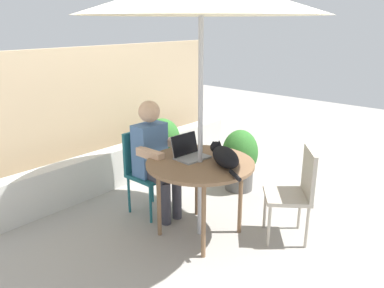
{
  "coord_description": "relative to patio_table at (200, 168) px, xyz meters",
  "views": [
    {
      "loc": [
        -2.51,
        -2.12,
        1.99
      ],
      "look_at": [
        0.0,
        0.1,
        0.9
      ],
      "focal_mm": 35.72,
      "sensor_mm": 36.0,
      "label": 1
    }
  ],
  "objects": [
    {
      "name": "person_seated",
      "position": [
        -0.0,
        0.61,
        0.01
      ],
      "size": [
        0.48,
        0.48,
        1.23
      ],
      "color": "#4C72A5",
      "rests_on": "ground"
    },
    {
      "name": "fence_back",
      "position": [
        0.0,
        2.1,
        0.16
      ],
      "size": [
        4.97,
        0.08,
        1.68
      ],
      "primitive_type": "cube",
      "color": "tan",
      "rests_on": "ground"
    },
    {
      "name": "planter_wall_low",
      "position": [
        0.0,
        1.54,
        -0.44
      ],
      "size": [
        4.47,
        0.2,
        0.48
      ],
      "primitive_type": "cube",
      "color": "beige",
      "rests_on": "ground"
    },
    {
      "name": "cat",
      "position": [
        0.08,
        -0.22,
        0.15
      ],
      "size": [
        0.41,
        0.56,
        0.17
      ],
      "color": "black",
      "rests_on": "patio_table"
    },
    {
      "name": "patio_table",
      "position": [
        0.0,
        0.0,
        0.0
      ],
      "size": [
        1.0,
        1.0,
        0.75
      ],
      "color": "brown",
      "rests_on": "ground"
    },
    {
      "name": "chair_occupied",
      "position": [
        0.0,
        0.77,
        -0.16
      ],
      "size": [
        0.4,
        0.4,
        0.89
      ],
      "color": "#1E606B",
      "rests_on": "ground"
    },
    {
      "name": "potted_plant_by_chair",
      "position": [
        0.92,
        1.45,
        -0.28
      ],
      "size": [
        0.48,
        0.48,
        0.74
      ],
      "color": "#9E5138",
      "rests_on": "ground"
    },
    {
      "name": "ground_plane",
      "position": [
        0.0,
        0.0,
        -0.68
      ],
      "size": [
        14.0,
        14.0,
        0.0
      ],
      "primitive_type": "plane",
      "color": "gray"
    },
    {
      "name": "potted_plant_near_fence",
      "position": [
        1.11,
        0.31,
        -0.28
      ],
      "size": [
        0.43,
        0.43,
        0.75
      ],
      "color": "#595654",
      "rests_on": "ground"
    },
    {
      "name": "chair_empty",
      "position": [
        0.54,
        -0.71,
        -0.16
      ],
      "size": [
        0.56,
        0.56,
        0.89
      ],
      "color": "#B2A899",
      "rests_on": "ground"
    },
    {
      "name": "laptop",
      "position": [
        0.02,
        0.17,
        0.13
      ],
      "size": [
        0.32,
        0.28,
        0.21
      ],
      "color": "gray",
      "rests_on": "patio_table"
    }
  ]
}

